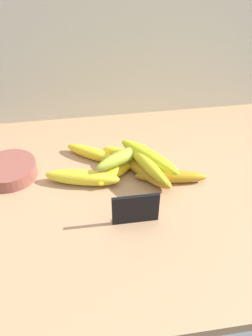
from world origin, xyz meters
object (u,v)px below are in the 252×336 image
(banana_0, at_px, (121,167))
(banana_4, at_px, (146,171))
(fruit_bowl, at_px, (10,170))
(banana_7, at_px, (123,157))
(chalkboard_sign, at_px, (136,210))
(banana_3, at_px, (82,177))
(banana_1, at_px, (129,158))
(banana_2, at_px, (92,153))
(banana_5, at_px, (171,176))
(banana_8, at_px, (149,157))
(banana_6, at_px, (146,163))

(banana_0, xyz_separation_m, banana_4, (0.06, -0.03, 0.00))
(fruit_bowl, xyz_separation_m, banana_7, (0.31, -0.03, 0.04))
(chalkboard_sign, relative_size, banana_0, 0.58)
(chalkboard_sign, relative_size, banana_3, 0.55)
(banana_0, bearing_deg, banana_7, -37.91)
(banana_1, bearing_deg, chalkboard_sign, -95.27)
(chalkboard_sign, bearing_deg, banana_7, 91.49)
(chalkboard_sign, distance_m, banana_7, 0.18)
(banana_2, bearing_deg, banana_5, -33.18)
(banana_3, bearing_deg, chalkboard_sign, -52.54)
(banana_8, bearing_deg, chalkboard_sign, -111.54)
(banana_1, bearing_deg, banana_4, -61.47)
(banana_3, distance_m, banana_8, 0.18)
(banana_7, height_order, banana_8, banana_8)
(banana_2, distance_m, banana_4, 0.17)
(banana_3, relative_size, banana_5, 1.05)
(chalkboard_sign, bearing_deg, fruit_bowl, 145.49)
(chalkboard_sign, bearing_deg, banana_4, 70.26)
(banana_2, height_order, banana_5, same)
(banana_7, bearing_deg, fruit_bowl, 173.60)
(chalkboard_sign, relative_size, banana_2, 0.65)
(banana_1, distance_m, banana_7, 0.06)
(banana_6, bearing_deg, banana_3, 175.82)
(banana_4, xyz_separation_m, banana_5, (0.06, -0.03, -0.00))
(chalkboard_sign, relative_size, banana_4, 0.61)
(fruit_bowl, xyz_separation_m, banana_3, (0.19, -0.06, 0.00))
(chalkboard_sign, height_order, banana_7, chalkboard_sign)
(banana_2, height_order, banana_8, banana_8)
(banana_5, height_order, banana_7, banana_7)
(banana_1, xyz_separation_m, banana_8, (0.04, -0.06, 0.04))
(banana_3, height_order, banana_4, banana_4)
(banana_0, bearing_deg, banana_3, -164.78)
(banana_0, height_order, banana_1, banana_1)
(banana_8, bearing_deg, banana_4, -139.99)
(fruit_bowl, xyz_separation_m, banana_2, (0.23, 0.04, -0.00))
(chalkboard_sign, relative_size, banana_8, 0.55)
(banana_4, relative_size, banana_8, 0.91)
(fruit_bowl, distance_m, banana_8, 0.38)
(banana_0, bearing_deg, fruit_bowl, 173.99)
(chalkboard_sign, height_order, banana_3, chalkboard_sign)
(banana_1, bearing_deg, banana_3, -154.64)
(banana_3, bearing_deg, banana_5, -6.45)
(banana_4, xyz_separation_m, banana_6, (-0.00, -0.01, 0.04))
(banana_3, xyz_separation_m, banana_5, (0.23, -0.03, -0.00))
(banana_3, xyz_separation_m, banana_8, (0.18, 0.01, 0.04))
(banana_1, relative_size, banana_6, 0.98)
(banana_2, bearing_deg, banana_8, -33.70)
(chalkboard_sign, distance_m, fruit_bowl, 0.38)
(banana_5, bearing_deg, fruit_bowl, 168.41)
(banana_6, bearing_deg, banana_5, -12.18)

